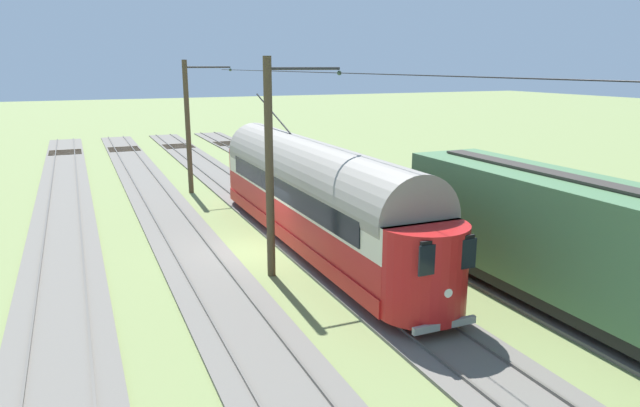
% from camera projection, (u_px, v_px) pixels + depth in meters
% --- Properties ---
extents(ground_plane, '(220.00, 220.00, 0.00)m').
position_uv_depth(ground_plane, '(255.00, 251.00, 22.32)').
color(ground_plane, olive).
extents(track_streetcar_siding, '(2.80, 80.00, 0.18)m').
position_uv_depth(track_streetcar_siding, '(403.00, 228.00, 25.28)').
color(track_streetcar_siding, '#666059').
rests_on(track_streetcar_siding, ground).
extents(track_adjacent_siding, '(2.80, 80.00, 0.18)m').
position_uv_depth(track_adjacent_siding, '(307.00, 241.00, 23.49)').
color(track_adjacent_siding, '#666059').
rests_on(track_adjacent_siding, ground).
extents(track_third_siding, '(2.80, 80.00, 0.18)m').
position_uv_depth(track_third_siding, '(194.00, 255.00, 21.69)').
color(track_third_siding, '#666059').
rests_on(track_third_siding, ground).
extents(track_outer_siding, '(2.80, 80.00, 0.18)m').
position_uv_depth(track_outer_siding, '(62.00, 273.00, 19.90)').
color(track_outer_siding, '#666059').
rests_on(track_outer_siding, ground).
extents(vintage_streetcar, '(2.65, 18.13, 5.61)m').
position_uv_depth(vintage_streetcar, '(312.00, 192.00, 22.40)').
color(vintage_streetcar, red).
rests_on(vintage_streetcar, ground).
extents(coach_adjacent, '(2.96, 12.77, 3.85)m').
position_uv_depth(coach_adjacent, '(570.00, 240.00, 16.61)').
color(coach_adjacent, '#477047').
rests_on(coach_adjacent, ground).
extents(catenary_pole_foreground, '(2.78, 0.28, 7.44)m').
position_uv_depth(catenary_pole_foreground, '(189.00, 125.00, 31.72)').
color(catenary_pole_foreground, '#4C3D28').
rests_on(catenary_pole_foreground, ground).
extents(catenary_pole_mid_near, '(2.78, 0.28, 7.44)m').
position_uv_depth(catenary_pole_mid_near, '(271.00, 166.00, 18.91)').
color(catenary_pole_mid_near, '#4C3D28').
rests_on(catenary_pole_mid_near, ground).
extents(overhead_wire_run, '(2.57, 32.76, 0.18)m').
position_uv_depth(overhead_wire_run, '(329.00, 73.00, 19.74)').
color(overhead_wire_run, black).
rests_on(overhead_wire_run, ground).
extents(switch_stand, '(0.50, 0.30, 1.24)m').
position_uv_depth(switch_stand, '(366.00, 187.00, 30.75)').
color(switch_stand, black).
rests_on(switch_stand, ground).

